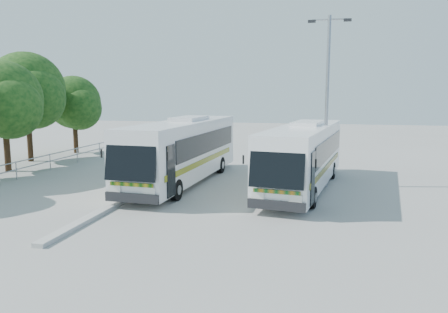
% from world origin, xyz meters
% --- Properties ---
extents(ground, '(100.00, 100.00, 0.00)m').
position_xyz_m(ground, '(0.00, 0.00, 0.00)').
color(ground, '#9B9B96').
rests_on(ground, ground).
extents(kerb_divider, '(0.40, 16.00, 0.15)m').
position_xyz_m(kerb_divider, '(-2.30, 2.00, 0.07)').
color(kerb_divider, '#B2B2AD').
rests_on(kerb_divider, ground).
extents(railing, '(0.06, 22.00, 1.00)m').
position_xyz_m(railing, '(-10.00, 4.00, 0.74)').
color(railing, gray).
rests_on(railing, ground).
extents(tree_far_c, '(4.97, 4.69, 6.49)m').
position_xyz_m(tree_far_c, '(-12.12, 5.10, 4.26)').
color(tree_far_c, '#382314').
rests_on(tree_far_c, ground).
extents(tree_far_d, '(5.62, 5.30, 7.33)m').
position_xyz_m(tree_far_d, '(-13.31, 8.80, 4.82)').
color(tree_far_d, '#382314').
rests_on(tree_far_d, ground).
extents(tree_far_e, '(4.54, 4.28, 5.92)m').
position_xyz_m(tree_far_e, '(-12.63, 13.30, 3.89)').
color(tree_far_e, '#382314').
rests_on(tree_far_e, ground).
extents(coach_main, '(2.99, 11.60, 3.19)m').
position_xyz_m(coach_main, '(-1.00, 4.22, 1.75)').
color(coach_main, silver).
rests_on(coach_main, ground).
extents(coach_adjacent, '(3.71, 11.18, 3.05)m').
position_xyz_m(coach_adjacent, '(5.11, 4.12, 1.67)').
color(coach_adjacent, white).
rests_on(coach_adjacent, ground).
extents(lamppost, '(2.02, 0.24, 8.26)m').
position_xyz_m(lamppost, '(6.12, 4.92, 4.56)').
color(lamppost, '#93969B').
rests_on(lamppost, ground).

